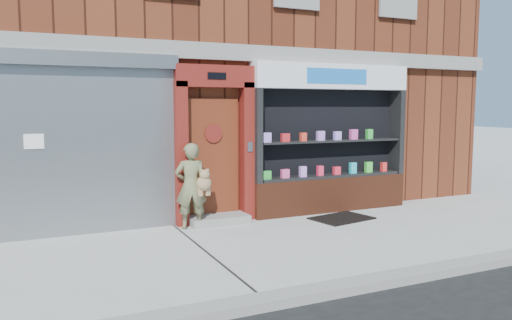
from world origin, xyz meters
TOP-DOWN VIEW (x-y plane):
  - ground at (0.00, 0.00)m, footprint 80.00×80.00m
  - curb at (0.00, -2.15)m, footprint 60.00×0.30m
  - building at (-0.00, 5.99)m, footprint 12.00×8.16m
  - shutter_bay at (-3.00, 1.93)m, footprint 3.10×0.30m
  - red_door_bay at (-0.75, 1.86)m, footprint 1.52×0.58m
  - pharmacy_bay at (1.75, 1.81)m, footprint 3.50×0.41m
  - woman at (-1.30, 1.53)m, footprint 0.65×0.47m
  - doormat at (1.53, 1.05)m, footprint 1.23×0.97m

SIDE VIEW (x-z plane):
  - ground at x=0.00m, z-range 0.00..0.00m
  - doormat at x=1.53m, z-range 0.00..0.03m
  - curb at x=0.00m, z-range 0.00..0.12m
  - woman at x=-1.30m, z-range 0.01..1.53m
  - pharmacy_bay at x=1.75m, z-range -0.13..2.87m
  - red_door_bay at x=-0.75m, z-range 0.01..2.91m
  - shutter_bay at x=-3.00m, z-range 0.20..3.24m
  - building at x=0.00m, z-range 0.00..8.00m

